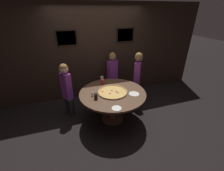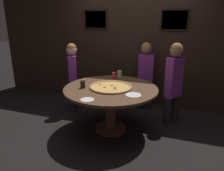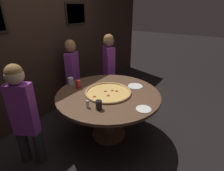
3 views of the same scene
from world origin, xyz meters
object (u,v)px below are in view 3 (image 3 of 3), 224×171
object	(u,v)px
condiment_shaker	(88,104)
diner_side_left	(109,65)
giant_pizza	(108,92)
drink_cup_by_shaker	(99,105)
drink_cup_near_right	(71,81)
diner_far_right	(23,112)
white_plate_right_side	(144,109)
white_plate_far_back	(135,86)
diner_far_left	(73,71)
dining_table	(108,102)
drink_cup_far_left	(78,84)

from	to	relation	value
condiment_shaker	diner_side_left	distance (m)	1.52
giant_pizza	diner_side_left	distance (m)	1.11
drink_cup_by_shaker	drink_cup_near_right	distance (m)	0.90
diner_far_right	white_plate_right_side	bearing A→B (deg)	-172.03
drink_cup_near_right	diner_far_right	size ratio (longest dim) A/B	0.08
white_plate_right_side	white_plate_far_back	bearing A→B (deg)	35.40
drink_cup_near_right	diner_far_left	world-z (taller)	diner_far_left
diner_far_right	condiment_shaker	bearing A→B (deg)	-165.69
diner_far_right	diner_far_left	bearing A→B (deg)	-97.17
diner_far_left	white_plate_right_side	bearing A→B (deg)	56.36
diner_far_left	giant_pizza	bearing A→B (deg)	54.03
dining_table	giant_pizza	distance (m)	0.15
diner_side_left	diner_far_right	bearing A→B (deg)	-53.25
dining_table	diner_far_right	size ratio (longest dim) A/B	1.11
drink_cup_far_left	drink_cup_near_right	xyz separation A→B (m)	(0.04, 0.20, -0.01)
drink_cup_far_left	drink_cup_near_right	size ratio (longest dim) A/B	1.15
giant_pizza	condiment_shaker	size ratio (longest dim) A/B	6.90
dining_table	diner_side_left	size ratio (longest dim) A/B	1.06
drink_cup_near_right	white_plate_right_side	world-z (taller)	drink_cup_near_right
drink_cup_far_left	white_plate_right_side	xyz separation A→B (m)	(-0.01, -1.09, -0.06)
drink_cup_by_shaker	diner_far_left	bearing A→B (deg)	57.85
white_plate_far_back	diner_far_left	size ratio (longest dim) A/B	0.17
white_plate_right_side	dining_table	bearing A→B (deg)	78.67
dining_table	giant_pizza	size ratio (longest dim) A/B	2.22
dining_table	drink_cup_far_left	bearing A→B (deg)	102.79
condiment_shaker	diner_side_left	xyz separation A→B (m)	(1.38, 0.63, 0.01)
white_plate_right_side	diner_far_right	size ratio (longest dim) A/B	0.14
diner_side_left	diner_far_left	world-z (taller)	diner_side_left
drink_cup_far_left	drink_cup_near_right	world-z (taller)	drink_cup_far_left
giant_pizza	diner_far_right	xyz separation A→B (m)	(-0.97, 0.53, 0.01)
white_plate_right_side	diner_far_right	world-z (taller)	diner_far_right
giant_pizza	drink_cup_far_left	xyz separation A→B (m)	(-0.11, 0.48, 0.05)
dining_table	drink_cup_by_shaker	bearing A→B (deg)	-160.14
white_plate_right_side	giant_pizza	bearing A→B (deg)	78.55
white_plate_far_back	drink_cup_near_right	bearing A→B (deg)	118.74
condiment_shaker	diner_far_right	size ratio (longest dim) A/B	0.07
white_plate_right_side	drink_cup_near_right	bearing A→B (deg)	87.70
drink_cup_far_left	white_plate_far_back	size ratio (longest dim) A/B	0.56
drink_cup_by_shaker	diner_far_right	size ratio (longest dim) A/B	0.08
white_plate_right_side	diner_side_left	world-z (taller)	diner_side_left
giant_pizza	white_plate_far_back	bearing A→B (deg)	-27.71
dining_table	white_plate_far_back	world-z (taller)	white_plate_far_back
giant_pizza	drink_cup_near_right	world-z (taller)	drink_cup_near_right
dining_table	condiment_shaker	bearing A→B (deg)	-178.52
condiment_shaker	diner_side_left	bearing A→B (deg)	24.66
dining_table	diner_side_left	xyz separation A→B (m)	(0.92, 0.62, 0.20)
drink_cup_far_left	diner_side_left	world-z (taller)	diner_side_left
white_plate_far_back	drink_cup_far_left	bearing A→B (deg)	127.23
drink_cup_far_left	diner_far_left	size ratio (longest dim) A/B	0.09
drink_cup_by_shaker	diner_side_left	distance (m)	1.54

